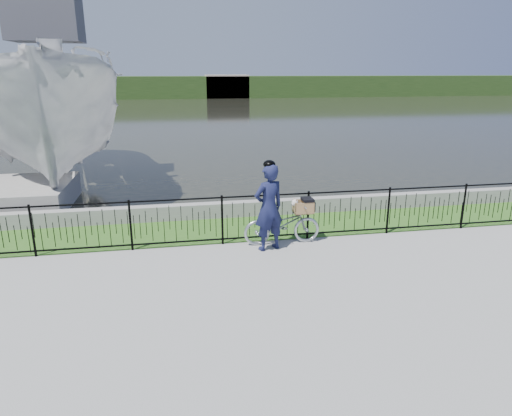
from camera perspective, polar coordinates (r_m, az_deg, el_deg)
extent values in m
plane|color=gray|center=(9.17, 3.24, -7.67)|extent=(120.00, 120.00, 0.00)
cube|color=#33601E|center=(11.53, 0.22, -2.39)|extent=(60.00, 2.00, 0.01)
plane|color=black|center=(41.32, -7.73, 11.41)|extent=(120.00, 120.00, 0.00)
cube|color=gray|center=(12.40, -0.63, -0.03)|extent=(60.00, 0.30, 0.40)
cube|color=#2A461A|center=(68.17, -9.01, 14.71)|extent=(120.00, 6.00, 3.00)
cube|color=#B7A693|center=(68.03, -24.76, 13.84)|extent=(8.00, 4.00, 4.00)
cube|color=#B7A693|center=(67.11, -3.67, 14.93)|extent=(6.00, 3.00, 3.20)
imported|color=#B1B7BE|center=(10.34, 3.25, -2.05)|extent=(1.74, 0.61, 0.92)
cube|color=black|center=(10.38, 5.89, -0.58)|extent=(0.38, 0.18, 0.02)
cube|color=#9C7547|center=(10.38, 5.89, -0.54)|extent=(0.44, 0.32, 0.01)
cube|color=#9C7547|center=(10.48, 5.68, 0.38)|extent=(0.44, 0.02, 0.27)
cube|color=#9C7547|center=(10.20, 6.15, -0.10)|extent=(0.44, 0.02, 0.27)
cube|color=#9C7547|center=(10.40, 7.03, 0.21)|extent=(0.02, 0.32, 0.27)
cube|color=#9C7547|center=(10.29, 4.78, 0.08)|extent=(0.01, 0.32, 0.27)
cube|color=black|center=(10.32, 6.45, 1.06)|extent=(0.24, 0.34, 0.06)
cube|color=black|center=(10.40, 7.13, 0.36)|extent=(0.02, 0.34, 0.22)
ellipsoid|color=silver|center=(10.34, 5.80, 0.10)|extent=(0.31, 0.22, 0.20)
sphere|color=silver|center=(10.24, 4.89, 0.69)|extent=(0.15, 0.15, 0.15)
sphere|color=silver|center=(10.21, 4.64, 0.48)|extent=(0.07, 0.07, 0.07)
sphere|color=black|center=(10.20, 4.52, 0.43)|extent=(0.02, 0.02, 0.02)
cone|color=#965F3E|center=(10.28, 4.81, 1.10)|extent=(0.06, 0.08, 0.08)
cone|color=#965F3E|center=(10.19, 5.06, 0.95)|extent=(0.06, 0.08, 0.08)
imported|color=#171B3F|center=(9.84, 1.60, 0.06)|extent=(0.81, 0.67, 1.92)
ellipsoid|color=black|center=(9.62, 1.64, 5.42)|extent=(0.26, 0.29, 0.18)
imported|color=silver|center=(17.22, -23.64, 10.27)|extent=(6.31, 12.18, 4.48)
cube|color=#3F3F47|center=(17.23, -24.98, 20.98)|extent=(2.20, 1.60, 1.60)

